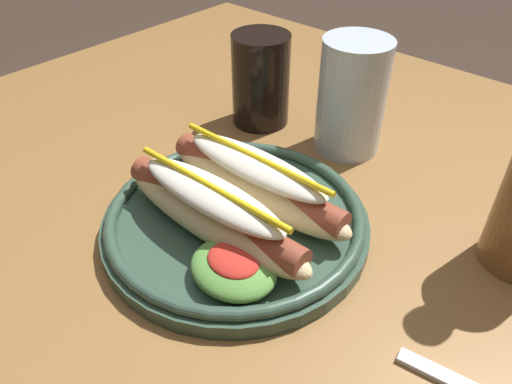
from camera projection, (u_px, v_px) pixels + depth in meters
dining_table at (305, 282)px, 0.57m from camera, size 1.13×0.89×0.74m
hot_dog_plate at (235, 212)px, 0.47m from camera, size 0.26×0.26×0.08m
soda_cup at (261, 80)px, 0.62m from camera, size 0.07×0.07×0.12m
water_cup at (352, 97)px, 0.56m from camera, size 0.08×0.08×0.14m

